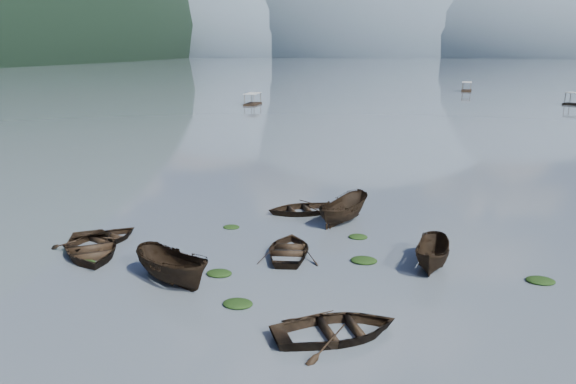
% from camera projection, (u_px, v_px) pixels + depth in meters
% --- Properties ---
extents(ground_plane, '(2400.00, 2400.00, 0.00)m').
position_uv_depth(ground_plane, '(216.00, 331.00, 19.54)').
color(ground_plane, '#515A65').
extents(haze_mtn_a, '(520.00, 520.00, 280.00)m').
position_uv_depth(haze_mtn_a, '(246.00, 55.00, 925.08)').
color(haze_mtn_a, '#475666').
rests_on(haze_mtn_a, ground).
extents(haze_mtn_b, '(520.00, 520.00, 340.00)m').
position_uv_depth(haze_mtn_b, '(368.00, 56.00, 884.72)').
color(haze_mtn_b, '#475666').
rests_on(haze_mtn_b, ground).
extents(haze_mtn_c, '(520.00, 520.00, 260.00)m').
position_uv_depth(haze_mtn_c, '(501.00, 56.00, 844.37)').
color(haze_mtn_c, '#475666').
rests_on(haze_mtn_c, ground).
extents(rowboat_0, '(5.82, 6.20, 1.04)m').
position_uv_depth(rowboat_0, '(91.00, 255.00, 26.74)').
color(rowboat_0, black).
rests_on(rowboat_0, ground).
extents(rowboat_1, '(4.16, 4.73, 0.81)m').
position_uv_depth(rowboat_1, '(104.00, 242.00, 28.46)').
color(rowboat_1, black).
rests_on(rowboat_1, ground).
extents(rowboat_2, '(4.58, 3.67, 1.69)m').
position_uv_depth(rowboat_2, '(174.00, 283.00, 23.55)').
color(rowboat_2, black).
rests_on(rowboat_2, ground).
extents(rowboat_3, '(3.48, 4.49, 0.85)m').
position_uv_depth(rowboat_3, '(290.00, 254.00, 26.82)').
color(rowboat_3, black).
rests_on(rowboat_3, ground).
extents(rowboat_4, '(5.39, 4.85, 0.92)m').
position_uv_depth(rowboat_4, '(336.00, 336.00, 19.15)').
color(rowboat_4, black).
rests_on(rowboat_4, ground).
extents(rowboat_5, '(1.92, 4.01, 1.49)m').
position_uv_depth(rowboat_5, '(432.00, 267.00, 25.27)').
color(rowboat_5, black).
rests_on(rowboat_5, ground).
extents(rowboat_7, '(5.23, 4.68, 0.89)m').
position_uv_depth(rowboat_7, '(303.00, 213.00, 33.63)').
color(rowboat_7, black).
rests_on(rowboat_7, ground).
extents(rowboat_8, '(3.26, 4.66, 1.69)m').
position_uv_depth(rowboat_8, '(343.00, 222.00, 31.91)').
color(rowboat_8, black).
rests_on(rowboat_8, ground).
extents(weed_clump_1, '(1.13, 0.90, 0.25)m').
position_uv_depth(weed_clump_1, '(219.00, 275.00, 24.39)').
color(weed_clump_1, black).
rests_on(weed_clump_1, ground).
extents(weed_clump_2, '(1.18, 0.94, 0.25)m').
position_uv_depth(weed_clump_2, '(238.00, 305.00, 21.47)').
color(weed_clump_2, black).
rests_on(weed_clump_2, ground).
extents(weed_clump_3, '(1.00, 0.84, 0.22)m').
position_uv_depth(weed_clump_3, '(358.00, 238.00, 29.17)').
color(weed_clump_3, black).
rests_on(weed_clump_3, ground).
extents(weed_clump_4, '(1.19, 0.94, 0.25)m').
position_uv_depth(weed_clump_4, '(540.00, 282.00, 23.62)').
color(weed_clump_4, black).
rests_on(weed_clump_4, ground).
extents(weed_clump_5, '(0.90, 0.73, 0.19)m').
position_uv_depth(weed_clump_5, '(87.00, 264.00, 25.62)').
color(weed_clump_5, black).
rests_on(weed_clump_5, ground).
extents(weed_clump_6, '(0.93, 0.77, 0.19)m').
position_uv_depth(weed_clump_6, '(231.00, 228.00, 30.81)').
color(weed_clump_6, black).
rests_on(weed_clump_6, ground).
extents(weed_clump_7, '(1.23, 0.99, 0.27)m').
position_uv_depth(weed_clump_7, '(364.00, 262.00, 25.86)').
color(weed_clump_7, black).
rests_on(weed_clump_7, ground).
extents(pontoon_left, '(2.14, 5.12, 1.96)m').
position_uv_depth(pontoon_left, '(253.00, 105.00, 99.25)').
color(pontoon_left, black).
rests_on(pontoon_left, ground).
extents(pontoon_centre, '(2.77, 5.55, 2.05)m').
position_uv_depth(pontoon_centre, '(466.00, 91.00, 131.43)').
color(pontoon_centre, black).
rests_on(pontoon_centre, ground).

